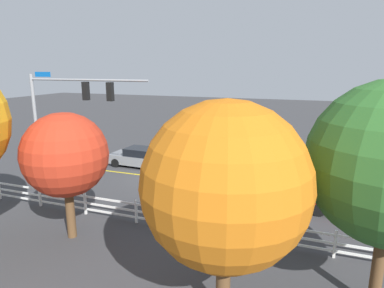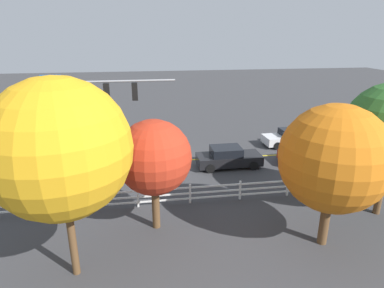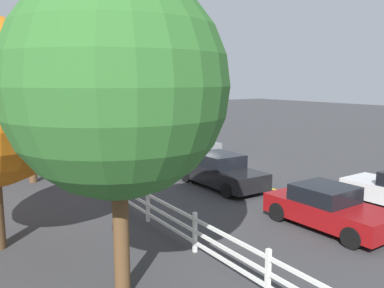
{
  "view_description": "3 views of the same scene",
  "coord_description": "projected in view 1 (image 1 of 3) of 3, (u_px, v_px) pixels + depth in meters",
  "views": [
    {
      "loc": [
        -9.0,
        19.28,
        7.21
      ],
      "look_at": [
        -2.11,
        0.29,
        2.55
      ],
      "focal_mm": 31.15,
      "sensor_mm": 36.0,
      "label": 1
    },
    {
      "loc": [
        0.83,
        22.73,
        9.15
      ],
      "look_at": [
        -2.39,
        1.72,
        1.86
      ],
      "focal_mm": 30.63,
      "sensor_mm": 36.0,
      "label": 2
    },
    {
      "loc": [
        -19.06,
        12.31,
        4.73
      ],
      "look_at": [
        -2.06,
        1.3,
        1.52
      ],
      "focal_mm": 37.56,
      "sensor_mm": 36.0,
      "label": 3
    }
  ],
  "objects": [
    {
      "name": "car_3",
      "position": [
        347.0,
        200.0,
        16.8
      ],
      "size": [
        4.17,
        2.07,
        1.37
      ],
      "rotation": [
        0.0,
        0.0,
        3.18
      ],
      "color": "maroon",
      "rests_on": "ground_plane"
    },
    {
      "name": "white_rail_fence",
      "position": [
        164.0,
        216.0,
        15.2
      ],
      "size": [
        26.1,
        0.1,
        1.15
      ],
      "color": "white",
      "rests_on": "ground_plane"
    },
    {
      "name": "car_1",
      "position": [
        350.0,
        177.0,
        20.25
      ],
      "size": [
        4.62,
        2.05,
        1.4
      ],
      "rotation": [
        0.0,
        0.0,
        6.33
      ],
      "color": "silver",
      "rests_on": "ground_plane"
    },
    {
      "name": "ground_plane",
      "position": [
        164.0,
        178.0,
        22.28
      ],
      "size": [
        120.0,
        120.0,
        0.0
      ],
      "primitive_type": "plane",
      "color": "#38383A"
    },
    {
      "name": "signal_assembly",
      "position": [
        66.0,
        108.0,
        19.02
      ],
      "size": [
        7.74,
        0.38,
        6.96
      ],
      "color": "gray",
      "rests_on": "ground_plane"
    },
    {
      "name": "lane_center_stripe",
      "position": [
        222.0,
        185.0,
        20.95
      ],
      "size": [
        28.0,
        0.16,
        0.01
      ],
      "primitive_type": "cube",
      "color": "gold",
      "rests_on": "ground_plane"
    },
    {
      "name": "tree_1",
      "position": [
        225.0,
        185.0,
        8.91
      ],
      "size": [
        4.62,
        4.62,
        6.46
      ],
      "color": "brown",
      "rests_on": "ground_plane"
    },
    {
      "name": "tree_3",
      "position": [
        65.0,
        155.0,
        13.72
      ],
      "size": [
        3.53,
        3.53,
        5.46
      ],
      "color": "brown",
      "rests_on": "ground_plane"
    },
    {
      "name": "car_0",
      "position": [
        231.0,
        185.0,
        18.91
      ],
      "size": [
        4.56,
        1.96,
        1.48
      ],
      "rotation": [
        0.0,
        0.0,
        3.15
      ],
      "color": "black",
      "rests_on": "ground_plane"
    },
    {
      "name": "car_2",
      "position": [
        140.0,
        157.0,
        24.68
      ],
      "size": [
        4.58,
        2.06,
        1.42
      ],
      "rotation": [
        0.0,
        0.0,
        6.24
      ],
      "color": "slate",
      "rests_on": "ground_plane"
    }
  ]
}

